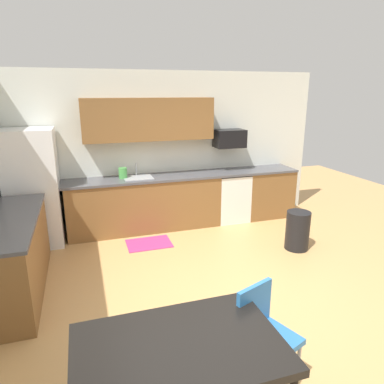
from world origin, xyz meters
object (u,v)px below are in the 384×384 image
object	(u,v)px
refrigerator	(33,189)
chair_near_table	(263,329)
trash_bin	(298,230)
oven_range	(230,196)
microwave	(229,138)
kettle	(123,174)
dining_table	(179,352)

from	to	relation	value
refrigerator	chair_near_table	bearing A→B (deg)	-60.19
refrigerator	trash_bin	bearing A→B (deg)	-20.63
oven_range	microwave	world-z (taller)	microwave
trash_bin	kettle	size ratio (longest dim) A/B	3.00
oven_range	chair_near_table	xyz separation A→B (m)	(-1.31, -3.64, 0.05)
refrigerator	oven_range	xyz separation A→B (m)	(3.35, 0.08, -0.46)
chair_near_table	kettle	bearing A→B (deg)	99.97
kettle	trash_bin	bearing A→B (deg)	-32.86
oven_range	dining_table	xyz separation A→B (m)	(-2.08, -3.87, 0.22)
refrigerator	kettle	distance (m)	1.40
oven_range	dining_table	size ratio (longest dim) A/B	0.65
refrigerator	dining_table	world-z (taller)	refrigerator
refrigerator	dining_table	xyz separation A→B (m)	(1.27, -3.79, -0.24)
dining_table	kettle	xyz separation A→B (m)	(0.12, 3.92, 0.35)
chair_near_table	trash_bin	size ratio (longest dim) A/B	1.42
dining_table	chair_near_table	xyz separation A→B (m)	(0.77, 0.23, -0.17)
kettle	microwave	bearing A→B (deg)	1.46
kettle	dining_table	bearing A→B (deg)	-91.82
refrigerator	microwave	world-z (taller)	refrigerator
microwave	chair_near_table	bearing A→B (deg)	-109.30
microwave	dining_table	size ratio (longest dim) A/B	0.39
chair_near_table	kettle	xyz separation A→B (m)	(-0.65, 3.69, 0.52)
trash_bin	oven_range	bearing A→B (deg)	107.10
oven_range	trash_bin	world-z (taller)	oven_range
refrigerator	dining_table	size ratio (longest dim) A/B	1.30
microwave	trash_bin	size ratio (longest dim) A/B	0.90
refrigerator	microwave	xyz separation A→B (m)	(3.35, 0.18, 0.61)
refrigerator	trash_bin	xyz separation A→B (m)	(3.81, -1.43, -0.61)
oven_range	kettle	world-z (taller)	kettle
oven_range	trash_bin	bearing A→B (deg)	-72.90
refrigerator	microwave	size ratio (longest dim) A/B	3.38
trash_bin	kettle	distance (m)	2.97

